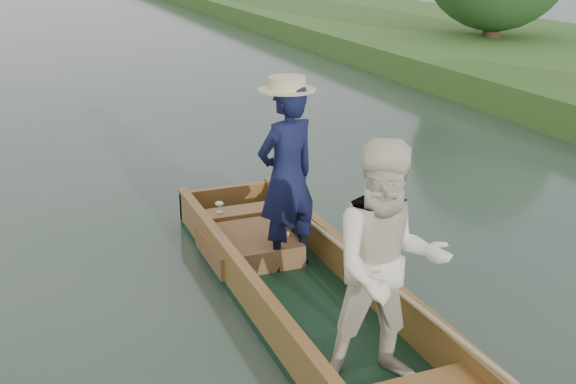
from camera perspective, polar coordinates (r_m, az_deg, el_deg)
name	(u,v)px	position (r m, az deg, el deg)	size (l,w,h in m)	color
ground	(314,318)	(6.26, 2.07, -9.95)	(120.00, 120.00, 0.00)	#283D30
punt	(327,254)	(5.84, 3.13, -4.95)	(1.14, 5.00, 1.89)	black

